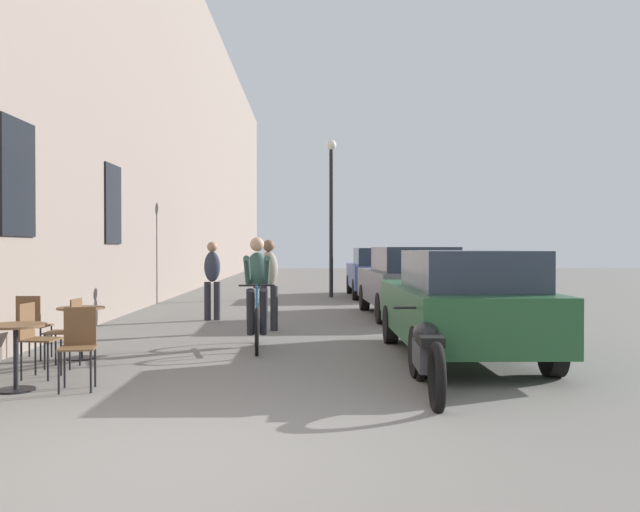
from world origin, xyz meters
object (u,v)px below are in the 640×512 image
object	(u,v)px
cafe_chair_mid_toward_street	(32,322)
cyclist_on_bicycle	(257,296)
street_lamp	(331,197)
parked_motorcycle	(427,355)
cafe_chair_mid_toward_wall	(68,328)
cafe_table_near	(16,343)
pedestrian_near	(269,279)
cafe_table_mid	(81,321)
cafe_chair_near_toward_street	(35,335)
parked_car_nearest	(462,303)
parked_car_third	(379,272)
cafe_chair_near_toward_wall	(79,342)
pedestrian_mid	(212,276)
parked_car_second	(410,281)

from	to	relation	value
cafe_chair_mid_toward_street	cyclist_on_bicycle	size ratio (longest dim) A/B	0.51
street_lamp	parked_motorcycle	size ratio (longest dim) A/B	2.28
cafe_chair_mid_toward_wall	cafe_chair_mid_toward_street	bearing A→B (deg)	139.72
cyclist_on_bicycle	cafe_table_near	bearing A→B (deg)	-128.42
cafe_chair_mid_toward_street	pedestrian_near	bearing A→B (deg)	45.73
cafe_table_mid	cafe_chair_mid_toward_street	world-z (taller)	cafe_chair_mid_toward_street
pedestrian_near	cafe_chair_mid_toward_wall	bearing A→B (deg)	-122.00
cafe_chair_near_toward_street	pedestrian_near	bearing A→B (deg)	60.59
street_lamp	cafe_table_near	bearing A→B (deg)	-106.02
cafe_table_near	parked_car_nearest	bearing A→B (deg)	20.23
cyclist_on_bicycle	parked_car_nearest	bearing A→B (deg)	-19.54
parked_car_third	cyclist_on_bicycle	bearing A→B (deg)	-105.84
parked_motorcycle	cafe_chair_near_toward_wall	bearing A→B (deg)	176.20
cafe_chair_near_toward_wall	pedestrian_mid	bearing A→B (deg)	86.21
cafe_table_near	street_lamp	size ratio (longest dim) A/B	0.15
cafe_chair_near_toward_wall	parked_motorcycle	xyz separation A→B (m)	(3.79, -0.25, -0.11)
cyclist_on_bicycle	pedestrian_near	distance (m)	2.13
cafe_chair_near_toward_street	pedestrian_mid	bearing A→B (deg)	79.25
pedestrian_mid	cafe_table_mid	bearing A→B (deg)	-102.86
cafe_chair_near_toward_wall	parked_car_third	distance (m)	14.19
cafe_table_mid	pedestrian_near	bearing A→B (deg)	51.72
cafe_chair_near_toward_street	cafe_chair_mid_toward_street	size ratio (longest dim) A/B	1.00
parked_car_second	parked_motorcycle	xyz separation A→B (m)	(-0.98, -7.71, -0.40)
cafe_chair_mid_toward_wall	parked_car_second	size ratio (longest dim) A/B	0.20
cafe_chair_near_toward_street	cafe_table_mid	distance (m)	1.35
cafe_chair_near_toward_wall	cyclist_on_bicycle	size ratio (longest dim) A/B	0.51
cafe_chair_mid_toward_wall	street_lamp	distance (m)	12.88
cafe_table_mid	street_lamp	distance (m)	12.26
cyclist_on_bicycle	street_lamp	distance (m)	10.76
cafe_chair_near_toward_street	cyclist_on_bicycle	distance (m)	3.37
pedestrian_mid	cafe_chair_mid_toward_wall	bearing A→B (deg)	-100.55
cafe_chair_near_toward_street	street_lamp	world-z (taller)	street_lamp
street_lamp	parked_car_nearest	bearing A→B (deg)	-82.79
parked_car_third	parked_motorcycle	world-z (taller)	parked_car_third
cafe_chair_mid_toward_street	pedestrian_mid	size ratio (longest dim) A/B	0.53
cafe_chair_near_toward_wall	cafe_table_mid	distance (m)	2.08
cafe_table_mid	cafe_chair_mid_toward_wall	bearing A→B (deg)	-83.67
cafe_table_mid	parked_car_nearest	size ratio (longest dim) A/B	0.17
cafe_chair_near_toward_wall	cyclist_on_bicycle	world-z (taller)	cyclist_on_bicycle
parked_car_nearest	parked_car_third	bearing A→B (deg)	89.76
cafe_table_mid	cafe_chair_mid_toward_wall	world-z (taller)	cafe_chair_mid_toward_wall
street_lamp	parked_motorcycle	xyz separation A→B (m)	(0.59, -13.58, -2.70)
pedestrian_mid	parked_car_second	world-z (taller)	pedestrian_mid
parked_car_nearest	parked_car_second	xyz separation A→B (m)	(0.12, 5.59, 0.03)
cafe_table_near	cyclist_on_bicycle	bearing A→B (deg)	51.58
pedestrian_near	cyclist_on_bicycle	bearing A→B (deg)	-91.25
parked_car_nearest	cafe_table_mid	bearing A→B (deg)	178.96
pedestrian_mid	parked_car_nearest	world-z (taller)	pedestrian_mid
cyclist_on_bicycle	parked_car_nearest	xyz separation A→B (m)	(2.92, -1.04, -0.03)
cafe_chair_mid_toward_wall	pedestrian_near	distance (m)	4.45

